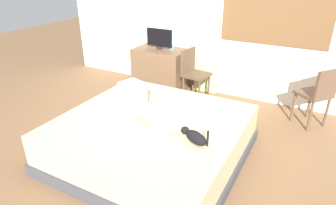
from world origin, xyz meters
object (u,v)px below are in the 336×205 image
(bed, at_px, (152,138))
(chair_by_desk, at_px, (193,71))
(tv_monitor, at_px, (159,39))
(cup, at_px, (172,47))
(chair_spare, at_px, (318,93))
(person_lying, at_px, (147,108))
(desk, at_px, (161,69))
(cat, at_px, (195,137))

(bed, relative_size, chair_by_desk, 2.35)
(tv_monitor, bearing_deg, chair_by_desk, -13.69)
(cup, height_order, chair_spare, chair_spare)
(chair_by_desk, bearing_deg, person_lying, -83.84)
(chair_by_desk, xyz_separation_m, chair_spare, (1.84, 0.00, 0.00))
(bed, height_order, desk, desk)
(bed, bearing_deg, desk, 117.11)
(desk, distance_m, tv_monitor, 0.55)
(tv_monitor, bearing_deg, desk, 0.00)
(bed, bearing_deg, chair_spare, 46.50)
(bed, relative_size, tv_monitor, 4.21)
(bed, xyz_separation_m, person_lying, (-0.07, 0.02, 0.36))
(bed, xyz_separation_m, chair_spare, (1.60, 1.69, 0.26))
(cup, height_order, chair_by_desk, chair_by_desk)
(person_lying, xyz_separation_m, cat, (0.68, -0.23, -0.05))
(cat, distance_m, cup, 2.54)
(cup, bearing_deg, bed, -68.42)
(tv_monitor, relative_size, chair_spare, 0.56)
(bed, bearing_deg, cat, -18.53)
(chair_by_desk, bearing_deg, chair_spare, 0.15)
(desk, height_order, tv_monitor, tv_monitor)
(bed, distance_m, desk, 2.09)
(desk, bearing_deg, chair_by_desk, -13.97)
(cup, bearing_deg, chair_by_desk, -24.40)
(chair_spare, bearing_deg, bed, -133.50)
(cat, bearing_deg, bed, 161.47)
(bed, height_order, tv_monitor, tv_monitor)
(person_lying, relative_size, cup, 10.01)
(person_lying, xyz_separation_m, desk, (-0.88, 1.84, -0.24))
(tv_monitor, distance_m, cup, 0.25)
(cat, relative_size, chair_by_desk, 0.39)
(cat, bearing_deg, chair_by_desk, 114.51)
(desk, bearing_deg, tv_monitor, 180.00)
(tv_monitor, distance_m, chair_spare, 2.60)
(bed, xyz_separation_m, chair_by_desk, (-0.24, 1.68, 0.26))
(bed, xyz_separation_m, cat, (0.62, -0.21, 0.32))
(person_lying, height_order, cup, same)
(chair_by_desk, bearing_deg, tv_monitor, 166.31)
(person_lying, xyz_separation_m, chair_by_desk, (-0.18, 1.66, -0.10))
(cup, relative_size, chair_by_desk, 0.11)
(tv_monitor, relative_size, cup, 5.19)
(cup, bearing_deg, desk, -163.62)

